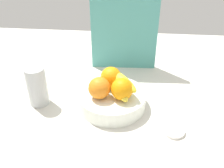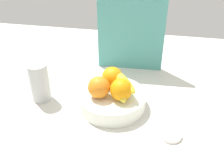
{
  "view_description": "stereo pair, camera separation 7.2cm",
  "coord_description": "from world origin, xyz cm",
  "px_view_note": "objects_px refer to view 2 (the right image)",
  "views": [
    {
      "loc": [
        10.36,
        -75.0,
        57.59
      ],
      "look_at": [
        3.36,
        -1.07,
        9.4
      ],
      "focal_mm": 41.59,
      "sensor_mm": 36.0,
      "label": 1
    },
    {
      "loc": [
        17.46,
        -73.98,
        57.59
      ],
      "look_at": [
        3.36,
        -1.07,
        9.4
      ],
      "focal_mm": 41.59,
      "sensor_mm": 36.0,
      "label": 2
    }
  ],
  "objects_px": {
    "orange_front_left": "(99,87)",
    "jar_lid": "(170,135)",
    "orange_center": "(112,77)",
    "banana_bunch": "(120,85)",
    "orange_front_right": "(121,90)",
    "cutting_board": "(131,29)",
    "fruit_bowl": "(112,100)",
    "thermos_tumbler": "(40,82)"
  },
  "relations": [
    {
      "from": "orange_front_left",
      "to": "jar_lid",
      "type": "relative_size",
      "value": 1.06
    },
    {
      "from": "orange_front_left",
      "to": "jar_lid",
      "type": "height_order",
      "value": "orange_front_left"
    },
    {
      "from": "orange_center",
      "to": "banana_bunch",
      "type": "height_order",
      "value": "orange_center"
    },
    {
      "from": "banana_bunch",
      "to": "jar_lid",
      "type": "bearing_deg",
      "value": -35.73
    },
    {
      "from": "orange_front_right",
      "to": "cutting_board",
      "type": "relative_size",
      "value": 0.21
    },
    {
      "from": "fruit_bowl",
      "to": "orange_front_left",
      "type": "xyz_separation_m",
      "value": [
        -0.04,
        -0.02,
        0.06
      ]
    },
    {
      "from": "orange_front_left",
      "to": "jar_lid",
      "type": "bearing_deg",
      "value": -20.23
    },
    {
      "from": "cutting_board",
      "to": "jar_lid",
      "type": "relative_size",
      "value": 5.1
    },
    {
      "from": "banana_bunch",
      "to": "orange_front_left",
      "type": "bearing_deg",
      "value": -148.15
    },
    {
      "from": "orange_front_right",
      "to": "orange_front_left",
      "type": "bearing_deg",
      "value": -179.71
    },
    {
      "from": "orange_front_left",
      "to": "thermos_tumbler",
      "type": "distance_m",
      "value": 0.23
    },
    {
      "from": "orange_front_right",
      "to": "banana_bunch",
      "type": "relative_size",
      "value": 0.41
    },
    {
      "from": "thermos_tumbler",
      "to": "orange_center",
      "type": "bearing_deg",
      "value": 11.93
    },
    {
      "from": "fruit_bowl",
      "to": "thermos_tumbler",
      "type": "distance_m",
      "value": 0.27
    },
    {
      "from": "fruit_bowl",
      "to": "jar_lid",
      "type": "xyz_separation_m",
      "value": [
        0.21,
        -0.12,
        -0.02
      ]
    },
    {
      "from": "orange_front_left",
      "to": "cutting_board",
      "type": "xyz_separation_m",
      "value": [
        0.06,
        0.32,
        0.09
      ]
    },
    {
      "from": "orange_center",
      "to": "thermos_tumbler",
      "type": "height_order",
      "value": "thermos_tumbler"
    },
    {
      "from": "orange_front_left",
      "to": "cutting_board",
      "type": "height_order",
      "value": "cutting_board"
    },
    {
      "from": "banana_bunch",
      "to": "thermos_tumbler",
      "type": "xyz_separation_m",
      "value": [
        -0.29,
        -0.02,
        -0.01
      ]
    },
    {
      "from": "cutting_board",
      "to": "banana_bunch",
      "type": "bearing_deg",
      "value": -92.42
    },
    {
      "from": "orange_front_right",
      "to": "orange_center",
      "type": "height_order",
      "value": "same"
    },
    {
      "from": "banana_bunch",
      "to": "thermos_tumbler",
      "type": "distance_m",
      "value": 0.29
    },
    {
      "from": "orange_center",
      "to": "cutting_board",
      "type": "relative_size",
      "value": 0.21
    },
    {
      "from": "fruit_bowl",
      "to": "jar_lid",
      "type": "distance_m",
      "value": 0.24
    },
    {
      "from": "cutting_board",
      "to": "jar_lid",
      "type": "distance_m",
      "value": 0.48
    },
    {
      "from": "fruit_bowl",
      "to": "banana_bunch",
      "type": "relative_size",
      "value": 1.31
    },
    {
      "from": "fruit_bowl",
      "to": "banana_bunch",
      "type": "bearing_deg",
      "value": 32.06
    },
    {
      "from": "orange_front_right",
      "to": "orange_center",
      "type": "bearing_deg",
      "value": 121.14
    },
    {
      "from": "orange_center",
      "to": "thermos_tumbler",
      "type": "xyz_separation_m",
      "value": [
        -0.26,
        -0.05,
        -0.02
      ]
    },
    {
      "from": "orange_front_left",
      "to": "fruit_bowl",
      "type": "bearing_deg",
      "value": 31.72
    },
    {
      "from": "banana_bunch",
      "to": "thermos_tumbler",
      "type": "bearing_deg",
      "value": -175.82
    },
    {
      "from": "orange_front_right",
      "to": "fruit_bowl",
      "type": "bearing_deg",
      "value": 145.49
    },
    {
      "from": "orange_front_right",
      "to": "thermos_tumbler",
      "type": "height_order",
      "value": "thermos_tumbler"
    },
    {
      "from": "orange_front_left",
      "to": "orange_front_right",
      "type": "height_order",
      "value": "same"
    },
    {
      "from": "orange_front_right",
      "to": "orange_center",
      "type": "relative_size",
      "value": 1.0
    },
    {
      "from": "jar_lid",
      "to": "thermos_tumbler",
      "type": "bearing_deg",
      "value": 166.85
    },
    {
      "from": "banana_bunch",
      "to": "fruit_bowl",
      "type": "bearing_deg",
      "value": -147.94
    },
    {
      "from": "orange_front_left",
      "to": "cutting_board",
      "type": "bearing_deg",
      "value": 78.65
    },
    {
      "from": "orange_front_right",
      "to": "thermos_tumbler",
      "type": "relative_size",
      "value": 0.52
    },
    {
      "from": "jar_lid",
      "to": "orange_center",
      "type": "bearing_deg",
      "value": 142.64
    },
    {
      "from": "fruit_bowl",
      "to": "thermos_tumbler",
      "type": "bearing_deg",
      "value": -178.73
    },
    {
      "from": "fruit_bowl",
      "to": "thermos_tumbler",
      "type": "xyz_separation_m",
      "value": [
        -0.27,
        -0.01,
        0.05
      ]
    }
  ]
}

